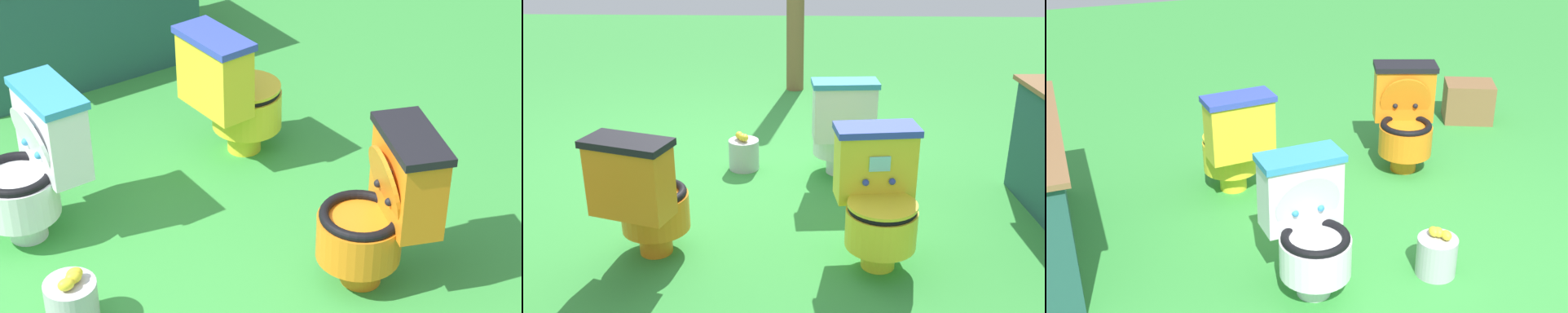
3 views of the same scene
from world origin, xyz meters
TOP-DOWN VIEW (x-y plane):
  - ground at (0.00, 0.00)m, footprint 14.00×14.00m
  - toilet_yellow at (1.28, 1.02)m, footprint 0.54×0.46m
  - toilet_white at (0.17, 0.89)m, footprint 0.52×0.45m
  - toilet_orange at (1.32, -0.20)m, footprint 0.59×0.53m
  - lemon_bucket at (0.06, 0.19)m, footprint 0.22×0.22m

SIDE VIEW (x-z plane):
  - ground at x=0.00m, z-range 0.00..0.00m
  - lemon_bucket at x=0.06m, z-range -0.02..0.26m
  - toilet_yellow at x=1.28m, z-range 0.01..0.73m
  - toilet_white at x=0.17m, z-range 0.01..0.74m
  - toilet_orange at x=1.32m, z-range 0.01..0.74m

